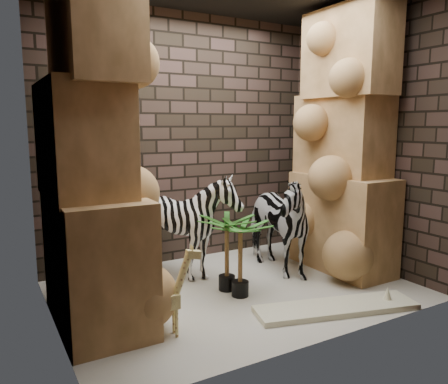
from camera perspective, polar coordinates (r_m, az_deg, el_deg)
floor at (r=4.58m, az=1.70°, el=-12.70°), size 3.50×3.50×0.00m
wall_back at (r=5.37m, az=-5.22°, el=6.88°), size 3.50×0.00×3.50m
wall_front at (r=3.26m, az=13.36°, el=5.45°), size 3.50×0.00×3.50m
wall_left at (r=3.67m, az=-22.34°, el=5.38°), size 0.00×3.00×3.00m
wall_right at (r=5.38m, az=18.01°, el=6.49°), size 0.00×3.00×3.00m
rock_pillar_left at (r=3.73m, az=-16.99°, el=5.70°), size 0.68×1.30×3.00m
rock_pillar_right at (r=5.15m, az=15.51°, el=6.51°), size 0.58×1.25×3.00m
zebra_right at (r=4.99m, az=6.33°, el=-2.88°), size 0.68×1.17×1.34m
zebra_left at (r=4.78m, az=-4.82°, el=-5.08°), size 1.17×1.35×1.07m
giraffe_toy at (r=3.53m, az=-8.00°, el=-12.92°), size 0.40×0.17×0.75m
palm_front at (r=4.45m, az=0.38°, el=-7.99°), size 0.36×0.36×0.78m
palm_back at (r=4.31m, az=2.15°, el=-8.76°), size 0.36×0.36×0.76m
surfboard at (r=4.24m, az=14.50°, el=-14.44°), size 1.56×0.76×0.05m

